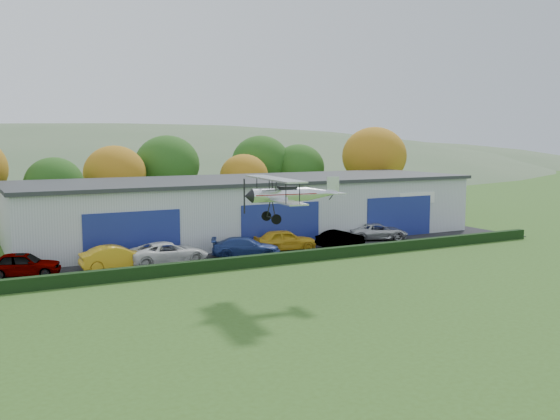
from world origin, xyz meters
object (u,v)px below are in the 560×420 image
hangar (249,208)px  car_1 (117,257)px  car_6 (378,231)px  biplane (288,193)px  car_2 (168,253)px  car_4 (285,240)px  car_3 (246,247)px  car_0 (23,264)px  car_5 (340,238)px

hangar → car_1: bearing=-149.0°
car_6 → biplane: 20.99m
car_2 → car_4: 9.69m
car_3 → car_1: bearing=111.7°
car_6 → car_4: bearing=116.9°
car_0 → car_1: 5.82m
car_5 → car_6: car_6 is taller
hangar → car_1: 16.12m
car_1 → car_2: (3.59, -0.05, -0.01)m
hangar → car_0: hangar is taller
car_2 → biplane: size_ratio=0.84×
car_1 → car_2: 3.60m
car_2 → car_5: size_ratio=1.36×
car_4 → car_5: bearing=-89.0°
car_0 → car_4: car_4 is taller
biplane → car_4: bearing=68.6°
car_1 → car_3: bearing=-90.9°
car_2 → car_6: size_ratio=1.09×
hangar → car_4: hangar is taller
hangar → car_6: 11.52m
car_2 → car_6: (19.33, 1.65, -0.07)m
car_3 → car_5: (8.61, 0.45, -0.06)m
hangar → car_1: hangar is taller
car_5 → biplane: size_ratio=0.62×
car_1 → car_4: bearing=-85.8°
car_1 → hangar: bearing=-57.9°
car_3 → car_4: bearing=-51.1°
car_0 → biplane: (12.85, -11.70, 4.92)m
car_5 → biplane: biplane is taller
car_0 → car_5: size_ratio=1.12×
car_5 → hangar: bearing=23.1°
car_0 → car_3: bearing=-75.0°
hangar → car_5: 9.40m
car_1 → car_6: 22.99m
car_2 → car_6: 19.40m
car_0 → car_6: bearing=-69.8°
car_4 → car_6: size_ratio=0.96×
car_1 → car_4: 13.27m
car_1 → car_5: bearing=-88.5°
hangar → car_3: bearing=-116.6°
biplane → car_3: bearing=83.7°
car_0 → car_3: size_ratio=0.90×
car_0 → car_4: (19.05, 0.22, 0.05)m
biplane → car_0: bearing=143.8°
car_6 → car_3: bearing=119.8°
car_2 → car_4: car_4 is taller
car_0 → car_5: bearing=-72.8°
car_0 → car_2: 9.41m
car_2 → car_0: bearing=85.9°
hangar → biplane: biplane is taller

